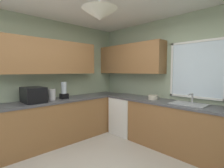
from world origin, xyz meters
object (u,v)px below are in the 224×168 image
(dishwasher, at_px, (126,115))
(microwave, at_px, (33,95))
(kettle, at_px, (52,95))
(bowl, at_px, (153,97))
(blender_appliance, at_px, (64,91))
(sink_assembly, at_px, (189,104))

(dishwasher, height_order, microwave, microwave)
(microwave, height_order, kettle, microwave)
(kettle, xyz_separation_m, bowl, (1.37, 1.58, -0.07))
(dishwasher, bearing_deg, kettle, -112.45)
(bowl, xyz_separation_m, blender_appliance, (-1.39, -1.30, 0.12))
(microwave, relative_size, blender_appliance, 1.33)
(dishwasher, bearing_deg, microwave, -109.14)
(microwave, height_order, bowl, microwave)
(microwave, bearing_deg, bowl, 54.27)
(microwave, bearing_deg, kettle, 86.75)
(kettle, height_order, blender_appliance, blender_appliance)
(microwave, xyz_separation_m, bowl, (1.39, 1.93, -0.10))
(dishwasher, relative_size, kettle, 3.75)
(kettle, height_order, bowl, kettle)
(kettle, relative_size, bowl, 1.14)
(microwave, bearing_deg, dishwasher, 70.86)
(dishwasher, relative_size, bowl, 4.29)
(dishwasher, bearing_deg, sink_assembly, 1.44)
(microwave, distance_m, blender_appliance, 0.63)
(bowl, bearing_deg, dishwasher, -177.64)
(sink_assembly, height_order, blender_appliance, blender_appliance)
(bowl, bearing_deg, blender_appliance, -136.87)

